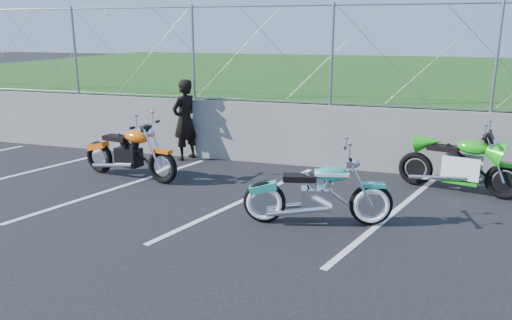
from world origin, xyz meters
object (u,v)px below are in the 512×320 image
(cruiser_turquoise, at_px, (319,196))
(person_standing, at_px, (185,120))
(naked_orange, at_px, (131,154))
(sportbike_green, at_px, (461,166))

(cruiser_turquoise, height_order, person_standing, person_standing)
(cruiser_turquoise, height_order, naked_orange, naked_orange)
(naked_orange, xyz_separation_m, sportbike_green, (5.98, 0.96, -0.00))
(sportbike_green, xyz_separation_m, person_standing, (-5.61, 0.69, 0.41))
(cruiser_turquoise, relative_size, naked_orange, 0.98)
(naked_orange, bearing_deg, cruiser_turquoise, -7.35)
(cruiser_turquoise, xyz_separation_m, sportbike_green, (2.10, 2.20, 0.03))
(sportbike_green, bearing_deg, naked_orange, -155.62)
(cruiser_turquoise, bearing_deg, person_standing, 127.29)
(person_standing, bearing_deg, cruiser_turquoise, 72.01)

